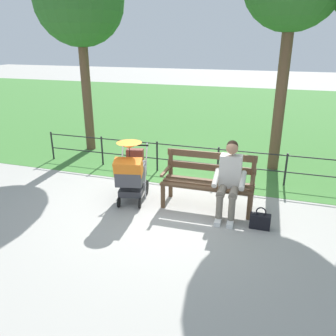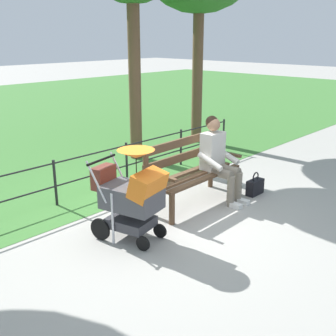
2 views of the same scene
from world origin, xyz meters
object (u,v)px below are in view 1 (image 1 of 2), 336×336
object	(u,v)px
handbag	(260,221)
tree_behind_fence	(79,1)
stroller	(131,171)
park_bench	(209,178)
person_on_bench	(229,177)

from	to	relation	value
handbag	tree_behind_fence	size ratio (longest dim) A/B	0.08
stroller	park_bench	bearing A→B (deg)	-169.43
park_bench	tree_behind_fence	world-z (taller)	tree_behind_fence
handbag	tree_behind_fence	xyz separation A→B (m)	(4.69, -2.94, 3.55)
park_bench	tree_behind_fence	bearing A→B (deg)	-32.66
park_bench	handbag	xyz separation A→B (m)	(-0.95, 0.55, -0.40)
park_bench	person_on_bench	bearing A→B (deg)	150.12
park_bench	handbag	bearing A→B (deg)	150.15
park_bench	tree_behind_fence	xyz separation A→B (m)	(3.74, -2.40, 3.15)
park_bench	stroller	world-z (taller)	stroller
stroller	tree_behind_fence	bearing A→B (deg)	-48.26
park_bench	stroller	bearing A→B (deg)	10.57
stroller	handbag	xyz separation A→B (m)	(-2.32, 0.29, -0.47)
handbag	tree_behind_fence	bearing A→B (deg)	-32.11
park_bench	person_on_bench	distance (m)	0.47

